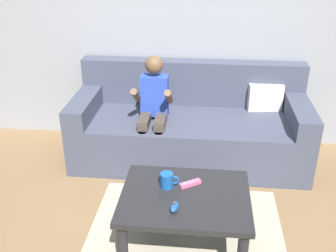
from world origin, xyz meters
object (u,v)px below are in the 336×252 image
(couch, at_px, (190,127))
(nunchuk_blue, at_px, (174,207))
(coffee_table, at_px, (185,205))
(coffee_mug, at_px, (167,180))
(person_seated_on_couch, at_px, (153,107))
(game_remote_pink_near_edge, at_px, (190,184))

(couch, distance_m, nunchuk_blue, 1.38)
(couch, distance_m, coffee_table, 1.23)
(coffee_table, height_order, coffee_mug, coffee_mug)
(nunchuk_blue, bearing_deg, coffee_table, 70.00)
(couch, xyz_separation_m, coffee_table, (0.03, -1.23, 0.08))
(couch, height_order, coffee_table, couch)
(person_seated_on_couch, xyz_separation_m, coffee_table, (0.33, -1.05, -0.18))
(game_remote_pink_near_edge, distance_m, nunchuk_blue, 0.26)
(person_seated_on_couch, distance_m, game_remote_pink_near_edge, 1.01)
(couch, height_order, nunchuk_blue, couch)
(coffee_mug, bearing_deg, couch, 85.63)
(game_remote_pink_near_edge, bearing_deg, nunchuk_blue, -106.90)
(person_seated_on_couch, relative_size, coffee_table, 1.25)
(coffee_mug, bearing_deg, coffee_table, -32.80)
(coffee_table, bearing_deg, person_seated_on_couch, 107.54)
(person_seated_on_couch, relative_size, game_remote_pink_near_edge, 6.98)
(coffee_table, distance_m, nunchuk_blue, 0.18)
(nunchuk_blue, distance_m, coffee_mug, 0.23)
(coffee_table, bearing_deg, coffee_mug, 147.20)
(person_seated_on_couch, xyz_separation_m, nunchuk_blue, (0.28, -1.19, -0.08))
(person_seated_on_couch, height_order, game_remote_pink_near_edge, person_seated_on_couch)
(person_seated_on_couch, height_order, coffee_table, person_seated_on_couch)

